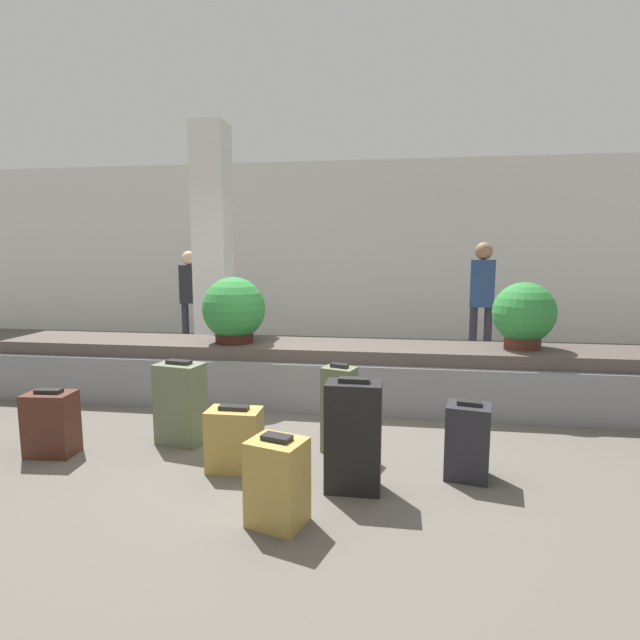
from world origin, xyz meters
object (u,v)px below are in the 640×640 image
at_px(suitcase_1, 353,436).
at_px(suitcase_2, 235,439).
at_px(pillar, 213,250).
at_px(potted_plant_0, 234,311).
at_px(suitcase_4, 277,482).
at_px(traveler_0, 482,292).
at_px(potted_plant_1, 524,315).
at_px(suitcase_6, 339,409).
at_px(traveler_1, 190,292).
at_px(suitcase_3, 51,423).
at_px(suitcase_5, 180,403).
at_px(suitcase_0, 468,441).

xyz_separation_m(suitcase_1, suitcase_2, (-0.88, 0.19, -0.14)).
xyz_separation_m(pillar, potted_plant_0, (0.67, -1.26, -0.64)).
xyz_separation_m(suitcase_4, traveler_0, (1.86, 4.46, 0.77)).
relative_size(potted_plant_1, traveler_0, 0.39).
distance_m(suitcase_4, suitcase_6, 1.14).
xyz_separation_m(suitcase_4, potted_plant_0, (-1.02, 2.37, 0.70)).
bearing_deg(traveler_0, pillar, 20.63).
relative_size(potted_plant_1, traveler_1, 0.41).
relative_size(pillar, traveler_0, 1.87).
distance_m(suitcase_2, suitcase_3, 1.50).
relative_size(suitcase_1, traveler_0, 0.45).
distance_m(suitcase_5, traveler_1, 4.11).
bearing_deg(suitcase_2, suitcase_0, 3.26).
relative_size(suitcase_4, suitcase_5, 0.77).
bearing_deg(suitcase_2, suitcase_3, 177.44).
xyz_separation_m(pillar, potted_plant_1, (3.62, -1.15, -0.65)).
bearing_deg(traveler_0, suitcase_4, 74.79).
bearing_deg(suitcase_1, traveler_1, 124.37).
xyz_separation_m(suitcase_0, suitcase_6, (-0.94, 0.33, 0.08)).
relative_size(suitcase_6, potted_plant_0, 1.02).
height_order(traveler_0, traveler_1, traveler_0).
relative_size(suitcase_1, potted_plant_1, 1.16).
distance_m(suitcase_1, potted_plant_0, 2.43).
bearing_deg(traveler_0, potted_plant_1, 99.49).
bearing_deg(suitcase_4, suitcase_6, 95.24).
distance_m(suitcase_2, traveler_0, 4.52).
height_order(pillar, traveler_0, pillar).
bearing_deg(potted_plant_0, traveler_1, 121.50).
bearing_deg(suitcase_3, suitcase_4, -24.58).
relative_size(suitcase_2, suitcase_5, 0.69).
height_order(suitcase_6, potted_plant_0, potted_plant_0).
height_order(pillar, suitcase_6, pillar).
distance_m(suitcase_4, traveler_1, 5.56).
bearing_deg(suitcase_0, suitcase_6, 172.17).
bearing_deg(suitcase_1, suitcase_5, 157.65).
relative_size(suitcase_1, suitcase_6, 1.07).
distance_m(suitcase_6, traveler_1, 4.74).
relative_size(suitcase_2, potted_plant_1, 0.73).
height_order(suitcase_2, suitcase_4, suitcase_4).
bearing_deg(traveler_1, suitcase_1, 107.36).
bearing_deg(suitcase_2, potted_plant_1, 36.38).
bearing_deg(suitcase_2, traveler_0, 57.82).
height_order(pillar, traveler_1, pillar).
height_order(suitcase_0, suitcase_3, suitcase_0).
bearing_deg(suitcase_6, suitcase_1, -56.79).
distance_m(suitcase_1, suitcase_6, 0.65).
xyz_separation_m(pillar, suitcase_0, (2.87, -2.85, -1.33)).
bearing_deg(suitcase_4, potted_plant_0, 130.63).
height_order(suitcase_4, potted_plant_0, potted_plant_0).
distance_m(suitcase_4, potted_plant_1, 3.22).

